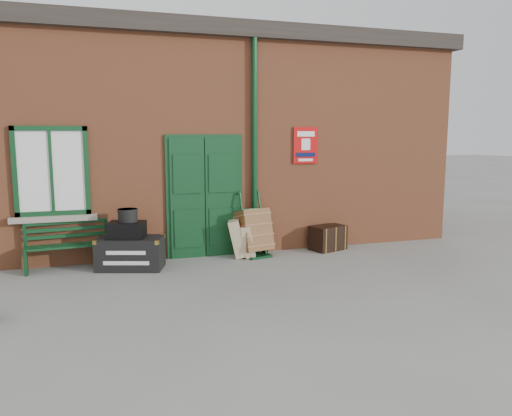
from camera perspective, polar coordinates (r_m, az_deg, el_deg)
name	(u,v)px	position (r m, az deg, el deg)	size (l,w,h in m)	color
ground	(242,275)	(8.14, -1.56, -7.70)	(80.00, 80.00, 0.00)	gray
station_building	(199,139)	(11.22, -6.59, 7.84)	(10.30, 4.30, 4.36)	#AE5D38
bench	(67,244)	(9.04, -20.77, -3.87)	(1.39, 0.54, 0.84)	#0F381B
houdini_trunk	(131,253)	(8.73, -14.15, -5.02)	(1.08, 0.59, 0.54)	black
strongbox	(127,230)	(8.64, -14.57, -2.43)	(0.59, 0.43, 0.27)	black
hatbox	(128,215)	(8.63, -14.44, -0.81)	(0.32, 0.32, 0.22)	black
suitcase_back	(237,238)	(9.29, -2.13, -3.41)	(0.20, 0.49, 0.69)	tan
suitcase_front	(248,241)	(9.27, -0.91, -3.76)	(0.18, 0.44, 0.59)	tan
porter_trolley	(254,232)	(9.34, -0.27, -2.73)	(0.70, 0.74, 1.18)	#0D361B
dark_trunk	(328,238)	(9.96, 8.20, -3.38)	(0.67, 0.44, 0.48)	black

